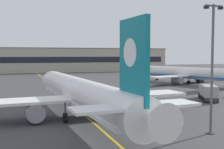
{
  "coord_description": "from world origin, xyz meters",
  "views": [
    {
      "loc": [
        -9.12,
        -21.99,
        8.58
      ],
      "look_at": [
        4.81,
        19.57,
        5.56
      ],
      "focal_mm": 45.97,
      "sensor_mm": 36.0,
      "label": 1
    }
  ],
  "objects_px": {
    "service_truck_catering_grey": "(208,92)",
    "airliner_foreground": "(81,93)",
    "airliner_background": "(189,73)",
    "safety_cone_by_nose_gear": "(64,98)",
    "apron_lamp_post": "(212,67)"
  },
  "relations": [
    {
      "from": "airliner_foreground",
      "to": "service_truck_catering_grey",
      "type": "height_order",
      "value": "airliner_foreground"
    },
    {
      "from": "airliner_foreground",
      "to": "apron_lamp_post",
      "type": "distance_m",
      "value": 17.22
    },
    {
      "from": "airliner_foreground",
      "to": "service_truck_catering_grey",
      "type": "bearing_deg",
      "value": 15.98
    },
    {
      "from": "airliner_background",
      "to": "airliner_foreground",
      "type": "bearing_deg",
      "value": -138.6
    },
    {
      "from": "service_truck_catering_grey",
      "to": "airliner_foreground",
      "type": "bearing_deg",
      "value": -164.02
    },
    {
      "from": "airliner_background",
      "to": "service_truck_catering_grey",
      "type": "height_order",
      "value": "airliner_background"
    },
    {
      "from": "airliner_foreground",
      "to": "service_truck_catering_grey",
      "type": "relative_size",
      "value": 5.28
    },
    {
      "from": "apron_lamp_post",
      "to": "safety_cone_by_nose_gear",
      "type": "distance_m",
      "value": 31.99
    },
    {
      "from": "safety_cone_by_nose_gear",
      "to": "apron_lamp_post",
      "type": "bearing_deg",
      "value": -68.68
    },
    {
      "from": "apron_lamp_post",
      "to": "service_truck_catering_grey",
      "type": "xyz_separation_m",
      "value": [
        14.36,
        19.44,
        -5.79
      ]
    },
    {
      "from": "airliner_foreground",
      "to": "airliner_background",
      "type": "height_order",
      "value": "airliner_foreground"
    },
    {
      "from": "airliner_background",
      "to": "service_truck_catering_grey",
      "type": "relative_size",
      "value": 4.62
    },
    {
      "from": "airliner_background",
      "to": "apron_lamp_post",
      "type": "relative_size",
      "value": 2.61
    },
    {
      "from": "airliner_background",
      "to": "apron_lamp_post",
      "type": "distance_m",
      "value": 56.25
    },
    {
      "from": "airliner_foreground",
      "to": "airliner_background",
      "type": "distance_m",
      "value": 54.45
    }
  ]
}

